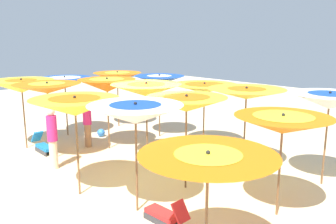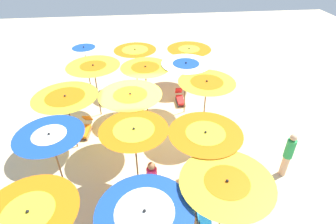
{
  "view_description": "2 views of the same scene",
  "coord_description": "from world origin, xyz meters",
  "px_view_note": "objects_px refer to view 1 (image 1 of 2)",
  "views": [
    {
      "loc": [
        6.68,
        7.77,
        3.88
      ],
      "look_at": [
        -1.67,
        -0.82,
        1.31
      ],
      "focal_mm": 37.94,
      "sensor_mm": 36.0,
      "label": 1
    },
    {
      "loc": [
        0.1,
        -8.33,
        7.13
      ],
      "look_at": [
        1.12,
        0.81,
        0.85
      ],
      "focal_mm": 28.99,
      "sensor_mm": 36.0,
      "label": 2
    }
  ],
  "objects_px": {
    "beach_umbrella_10": "(208,165)",
    "lounger_0": "(44,146)",
    "beach_umbrella_12": "(75,107)",
    "beach_ball": "(101,133)",
    "beach_umbrella_6": "(186,104)",
    "beach_umbrella_9": "(65,82)",
    "beach_umbrella_8": "(107,85)",
    "beachgoer_0": "(87,121)",
    "beach_umbrella_1": "(246,94)",
    "beach_umbrella_2": "(204,88)",
    "lounger_2": "(165,214)",
    "beachgoer_2": "(52,137)",
    "beach_umbrella_7": "(146,90)",
    "beach_umbrella_4": "(117,77)",
    "beach_umbrella_11": "(136,114)",
    "beach_umbrella_0": "(329,101)",
    "beach_umbrella_3": "(159,80)",
    "beach_umbrella_13": "(47,88)",
    "beach_umbrella_14": "(22,86)",
    "lounger_1": "(217,149)",
    "beach_umbrella_5": "(283,124)"
  },
  "relations": [
    {
      "from": "beach_umbrella_3",
      "to": "beach_umbrella_13",
      "type": "distance_m",
      "value": 4.32
    },
    {
      "from": "beach_umbrella_0",
      "to": "beach_umbrella_14",
      "type": "distance_m",
      "value": 9.67
    },
    {
      "from": "beach_umbrella_6",
      "to": "beach_ball",
      "type": "relative_size",
      "value": 8.06
    },
    {
      "from": "beach_umbrella_0",
      "to": "lounger_2",
      "type": "relative_size",
      "value": 2.35
    },
    {
      "from": "beach_umbrella_6",
      "to": "beach_umbrella_8",
      "type": "distance_m",
      "value": 4.18
    },
    {
      "from": "beach_umbrella_0",
      "to": "beach_umbrella_1",
      "type": "relative_size",
      "value": 1.01
    },
    {
      "from": "beachgoer_0",
      "to": "beach_ball",
      "type": "relative_size",
      "value": 5.76
    },
    {
      "from": "beach_umbrella_14",
      "to": "beach_ball",
      "type": "height_order",
      "value": "beach_umbrella_14"
    },
    {
      "from": "beach_umbrella_8",
      "to": "beach_umbrella_11",
      "type": "height_order",
      "value": "beach_umbrella_8"
    },
    {
      "from": "beach_umbrella_6",
      "to": "beach_umbrella_11",
      "type": "xyz_separation_m",
      "value": [
        1.69,
        0.08,
        0.02
      ]
    },
    {
      "from": "beach_umbrella_4",
      "to": "beach_umbrella_7",
      "type": "relative_size",
      "value": 0.96
    },
    {
      "from": "beach_umbrella_6",
      "to": "beach_umbrella_13",
      "type": "relative_size",
      "value": 0.99
    },
    {
      "from": "beach_umbrella_9",
      "to": "beachgoer_0",
      "type": "height_order",
      "value": "beach_umbrella_9"
    },
    {
      "from": "beach_umbrella_2",
      "to": "beach_umbrella_9",
      "type": "xyz_separation_m",
      "value": [
        2.55,
        -4.92,
        -0.0
      ]
    },
    {
      "from": "beach_umbrella_3",
      "to": "beach_umbrella_8",
      "type": "bearing_deg",
      "value": -2.38
    },
    {
      "from": "beach_umbrella_4",
      "to": "beach_umbrella_9",
      "type": "xyz_separation_m",
      "value": [
        2.36,
        -0.22,
        -0.01
      ]
    },
    {
      "from": "beach_umbrella_13",
      "to": "beachgoer_2",
      "type": "xyz_separation_m",
      "value": [
        0.34,
        0.84,
        -1.32
      ]
    },
    {
      "from": "beach_umbrella_6",
      "to": "beachgoer_2",
      "type": "xyz_separation_m",
      "value": [
        1.81,
        -3.68,
        -1.25
      ]
    },
    {
      "from": "lounger_2",
      "to": "beachgoer_2",
      "type": "bearing_deg",
      "value": 1.0
    },
    {
      "from": "beach_umbrella_10",
      "to": "lounger_1",
      "type": "xyz_separation_m",
      "value": [
        -4.91,
        -3.59,
        -1.69
      ]
    },
    {
      "from": "beach_umbrella_8",
      "to": "lounger_1",
      "type": "xyz_separation_m",
      "value": [
        -2.12,
        3.14,
        -2.03
      ]
    },
    {
      "from": "beach_umbrella_12",
      "to": "beachgoer_2",
      "type": "xyz_separation_m",
      "value": [
        -0.38,
        -2.1,
        -1.26
      ]
    },
    {
      "from": "beach_umbrella_0",
      "to": "beach_umbrella_13",
      "type": "xyz_separation_m",
      "value": [
        4.26,
        -6.9,
        0.03
      ]
    },
    {
      "from": "beach_umbrella_3",
      "to": "beach_umbrella_11",
      "type": "height_order",
      "value": "beach_umbrella_11"
    },
    {
      "from": "beach_umbrella_8",
      "to": "beachgoer_0",
      "type": "relative_size",
      "value": 1.42
    },
    {
      "from": "beach_umbrella_0",
      "to": "beach_umbrella_13",
      "type": "distance_m",
      "value": 8.11
    },
    {
      "from": "beach_umbrella_8",
      "to": "lounger_2",
      "type": "xyz_separation_m",
      "value": [
        2.13,
        5.09,
        -2.04
      ]
    },
    {
      "from": "beach_umbrella_8",
      "to": "beach_umbrella_9",
      "type": "bearing_deg",
      "value": -85.79
    },
    {
      "from": "lounger_2",
      "to": "beach_umbrella_1",
      "type": "bearing_deg",
      "value": -81.99
    },
    {
      "from": "beach_umbrella_5",
      "to": "beach_umbrella_9",
      "type": "relative_size",
      "value": 0.97
    },
    {
      "from": "beach_umbrella_8",
      "to": "beach_umbrella_10",
      "type": "height_order",
      "value": "beach_umbrella_8"
    },
    {
      "from": "beach_umbrella_2",
      "to": "beach_umbrella_7",
      "type": "xyz_separation_m",
      "value": [
        2.26,
        -0.4,
        0.14
      ]
    },
    {
      "from": "beach_umbrella_3",
      "to": "beach_umbrella_4",
      "type": "bearing_deg",
      "value": -86.12
    },
    {
      "from": "beach_umbrella_4",
      "to": "beach_ball",
      "type": "relative_size",
      "value": 7.87
    },
    {
      "from": "beach_umbrella_3",
      "to": "beach_umbrella_14",
      "type": "bearing_deg",
      "value": -26.54
    },
    {
      "from": "beach_umbrella_10",
      "to": "lounger_0",
      "type": "distance_m",
      "value": 8.2
    },
    {
      "from": "beachgoer_2",
      "to": "beach_umbrella_1",
      "type": "bearing_deg",
      "value": -134.12
    },
    {
      "from": "beach_umbrella_12",
      "to": "beach_ball",
      "type": "bearing_deg",
      "value": -129.49
    },
    {
      "from": "beach_umbrella_0",
      "to": "beach_umbrella_6",
      "type": "relative_size",
      "value": 1.02
    },
    {
      "from": "beach_umbrella_10",
      "to": "beach_umbrella_13",
      "type": "height_order",
      "value": "beach_umbrella_13"
    },
    {
      "from": "beach_umbrella_7",
      "to": "beach_umbrella_9",
      "type": "relative_size",
      "value": 1.07
    },
    {
      "from": "beach_umbrella_11",
      "to": "beach_umbrella_12",
      "type": "relative_size",
      "value": 1.0
    },
    {
      "from": "beach_umbrella_11",
      "to": "lounger_1",
      "type": "distance_m",
      "value": 4.89
    },
    {
      "from": "beach_umbrella_1",
      "to": "beach_umbrella_10",
      "type": "relative_size",
      "value": 1.13
    },
    {
      "from": "beach_umbrella_14",
      "to": "lounger_2",
      "type": "distance_m",
      "value": 7.46
    },
    {
      "from": "beach_umbrella_6",
      "to": "beachgoer_0",
      "type": "height_order",
      "value": "beach_umbrella_6"
    },
    {
      "from": "beach_umbrella_6",
      "to": "beach_umbrella_9",
      "type": "distance_m",
      "value": 6.75
    },
    {
      "from": "beach_umbrella_12",
      "to": "lounger_2",
      "type": "bearing_deg",
      "value": 102.41
    },
    {
      "from": "beach_umbrella_7",
      "to": "beach_ball",
      "type": "distance_m",
      "value": 4.05
    },
    {
      "from": "beach_umbrella_3",
      "to": "beachgoer_2",
      "type": "relative_size",
      "value": 1.33
    }
  ]
}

